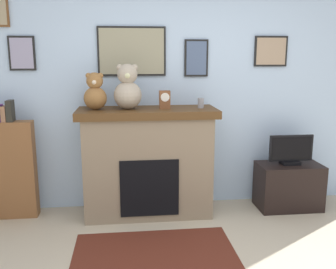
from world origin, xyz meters
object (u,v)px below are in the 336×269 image
(candle_jar, at_px, (201,103))
(teddy_bear_brown, at_px, (95,93))
(mantel_clock, at_px, (165,100))
(teddy_bear_tan, at_px, (128,89))
(bookshelf, at_px, (12,166))
(television, at_px, (291,151))
(fireplace, at_px, (148,161))
(tv_stand, at_px, (288,186))

(candle_jar, relative_size, teddy_bear_brown, 0.28)
(candle_jar, xyz_separation_m, mantel_clock, (-0.38, -0.00, 0.04))
(teddy_bear_tan, bearing_deg, bookshelf, 176.08)
(bookshelf, relative_size, television, 2.55)
(television, relative_size, mantel_clock, 2.64)
(television, bearing_deg, teddy_bear_brown, 179.52)
(television, distance_m, teddy_bear_tan, 1.91)
(teddy_bear_brown, bearing_deg, fireplace, 1.98)
(television, bearing_deg, tv_stand, 90.00)
(teddy_bear_brown, bearing_deg, mantel_clock, -0.06)
(television, bearing_deg, fireplace, 178.70)
(fireplace, bearing_deg, teddy_bear_tan, -174.71)
(fireplace, relative_size, mantel_clock, 7.77)
(fireplace, height_order, teddy_bear_tan, teddy_bear_tan)
(candle_jar, xyz_separation_m, teddy_bear_tan, (-0.76, -0.00, 0.15))
(television, xyz_separation_m, teddy_bear_brown, (-2.11, 0.02, 0.66))
(fireplace, height_order, teddy_bear_brown, teddy_bear_brown)
(bookshelf, distance_m, teddy_bear_brown, 1.18)
(fireplace, height_order, tv_stand, fireplace)
(fireplace, relative_size, bookshelf, 1.16)
(fireplace, relative_size, teddy_bear_tan, 3.14)
(mantel_clock, bearing_deg, television, -0.69)
(tv_stand, distance_m, candle_jar, 1.39)
(tv_stand, bearing_deg, television, -90.00)
(mantel_clock, bearing_deg, tv_stand, -0.64)
(mantel_clock, xyz_separation_m, teddy_bear_tan, (-0.38, 0.00, 0.11))
(fireplace, xyz_separation_m, teddy_bear_brown, (-0.53, -0.02, 0.74))
(candle_jar, distance_m, teddy_bear_tan, 0.78)
(tv_stand, relative_size, television, 1.42)
(television, distance_m, candle_jar, 1.15)
(tv_stand, relative_size, teddy_bear_brown, 1.85)
(fireplace, xyz_separation_m, television, (1.58, -0.04, 0.08))
(fireplace, distance_m, mantel_clock, 0.69)
(fireplace, bearing_deg, tv_stand, -1.25)
(television, distance_m, teddy_bear_brown, 2.21)
(mantel_clock, relative_size, teddy_bear_tan, 0.40)
(fireplace, distance_m, teddy_bear_brown, 0.91)
(tv_stand, bearing_deg, bookshelf, 178.09)
(bookshelf, distance_m, mantel_clock, 1.75)
(television, bearing_deg, mantel_clock, 179.31)
(tv_stand, relative_size, candle_jar, 6.61)
(bookshelf, distance_m, tv_stand, 3.02)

